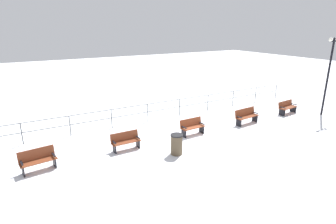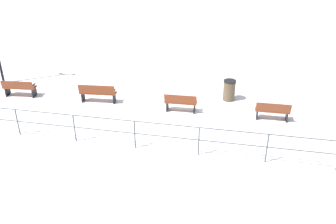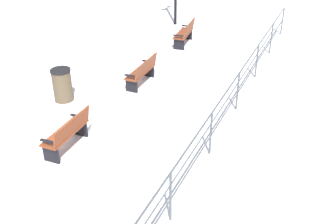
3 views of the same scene
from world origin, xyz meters
name	(u,v)px [view 3 (image 3 of 3)]	position (x,y,z in m)	size (l,w,h in m)	color
ground_plane	(65,147)	(0.00, 0.00, 0.00)	(80.00, 80.00, 0.00)	white
bench_nearest	(185,33)	(-0.05, -7.83, 0.47)	(0.69, 1.48, 0.92)	brown
bench_second	(142,71)	(-0.14, -3.91, 0.45)	(0.51, 1.43, 0.86)	brown
bench_third	(68,133)	(-0.14, 0.00, 0.46)	(0.56, 1.43, 0.90)	brown
waterfront_railing	(193,153)	(-3.32, 0.00, 0.79)	(0.05, 21.25, 1.15)	#4C5156
trash_bin	(62,85)	(1.52, -2.02, 0.50)	(0.58, 0.58, 0.99)	brown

